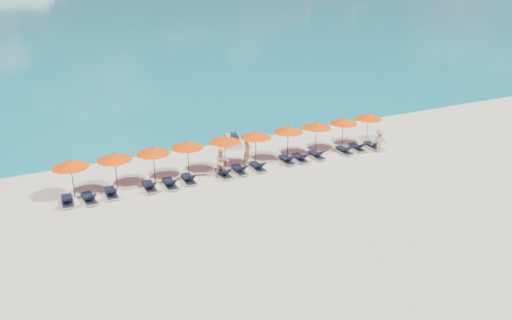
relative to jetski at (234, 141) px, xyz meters
name	(u,v)px	position (x,y,z in m)	size (l,w,h in m)	color
ground	(279,196)	(-1.32, -9.21, -0.34)	(1400.00, 1400.00, 0.00)	beige
jetski	(234,141)	(0.00, 0.00, 0.00)	(1.41, 2.45, 0.82)	#B3BAD1
beachgoer_a	(247,151)	(-0.85, -3.95, 0.63)	(0.71, 0.46, 1.94)	tan
beachgoer_b	(222,163)	(-3.14, -5.08, 0.59)	(0.90, 0.52, 1.86)	tan
beachgoer_c	(379,141)	(8.49, -6.04, 0.53)	(1.12, 0.52, 1.73)	tan
umbrella_0	(70,164)	(-11.84, -3.94, 1.68)	(2.10, 2.10, 2.28)	black
umbrella_1	(114,157)	(-9.40, -3.90, 1.68)	(2.10, 2.10, 2.28)	black
umbrella_2	(153,151)	(-7.10, -3.90, 1.68)	(2.10, 2.10, 2.28)	black
umbrella_3	(187,144)	(-4.88, -3.79, 1.68)	(2.10, 2.10, 2.28)	black
umbrella_4	(225,139)	(-2.40, -3.87, 1.68)	(2.10, 2.10, 2.28)	black
umbrella_5	(256,134)	(-0.20, -3.95, 1.68)	(2.10, 2.10, 2.28)	black
umbrella_6	(288,129)	(2.29, -3.88, 1.68)	(2.10, 2.10, 2.28)	black
umbrella_7	(317,125)	(4.54, -3.94, 1.68)	(2.10, 2.10, 2.28)	black
umbrella_8	(343,121)	(6.81, -3.97, 1.68)	(2.10, 2.10, 2.28)	black
umbrella_9	(368,116)	(9.15, -3.84, 1.68)	(2.10, 2.10, 2.28)	black
lounger_0	(67,201)	(-12.35, -4.85, -0.10)	(0.73, 1.74, 0.66)	silver
lounger_1	(89,198)	(-11.22, -5.04, -0.10)	(0.76, 1.74, 0.66)	silver
lounger_2	(111,193)	(-9.97, -4.86, -0.10)	(0.67, 1.72, 0.66)	silver
lounger_3	(149,186)	(-7.75, -4.97, -0.10)	(0.65, 1.71, 0.66)	silver
lounger_4	(170,183)	(-6.55, -5.13, -0.10)	(0.65, 1.71, 0.66)	silver
lounger_5	(188,179)	(-5.32, -4.97, -0.10)	(0.69, 1.73, 0.66)	silver
lounger_6	(224,173)	(-3.04, -5.08, -0.10)	(0.67, 1.72, 0.66)	silver
lounger_7	(239,170)	(-1.93, -5.05, -0.10)	(0.65, 1.71, 0.66)	silver
lounger_8	(258,167)	(-0.64, -5.09, -0.10)	(0.64, 1.71, 0.66)	silver
lounger_9	(287,160)	(1.67, -4.87, -0.10)	(0.74, 1.74, 0.66)	silver
lounger_10	(300,158)	(2.66, -4.98, -0.10)	(0.75, 1.74, 0.66)	silver
lounger_11	(316,155)	(3.96, -4.96, -0.10)	(0.63, 1.70, 0.66)	silver
lounger_12	(344,150)	(6.22, -5.09, -0.10)	(0.62, 1.70, 0.66)	silver
lounger_13	(357,147)	(7.42, -4.99, -0.10)	(0.71, 1.73, 0.66)	silver
lounger_14	(373,145)	(8.67, -5.16, -0.10)	(0.67, 1.72, 0.66)	silver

